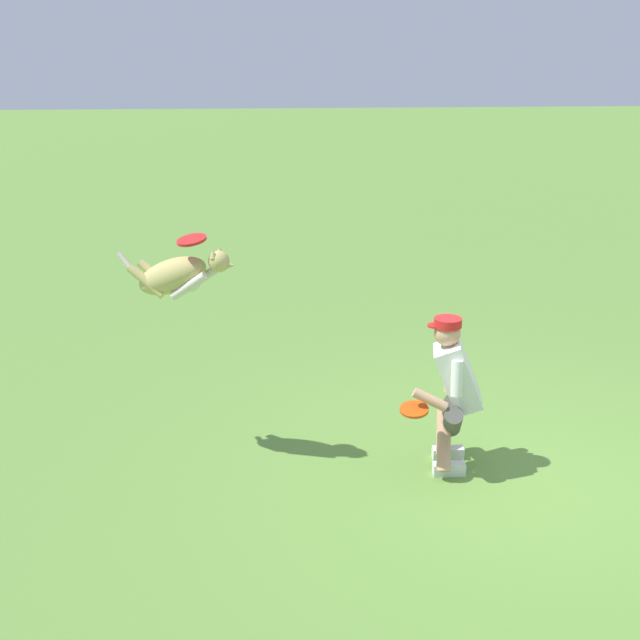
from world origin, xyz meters
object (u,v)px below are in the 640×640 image
Objects in this scene: person at (453,389)px; frisbee_flying at (192,240)px; frisbee_held at (414,409)px; dog at (178,275)px.

frisbee_flying is (2.05, -0.29, 1.19)m from person.
frisbee_held is at bearing 164.41° from frisbee_flying.
person is at bearing 171.92° from frisbee_flying.
frisbee_held is (0.34, 0.19, -0.09)m from person.
dog is 0.35m from frisbee_flying.
frisbee_flying is 2.19m from frisbee_held.
frisbee_flying reaches higher than person.
person is 5.67× the size of frisbee_held.
person is 2.39m from frisbee_flying.
person is 5.47× the size of frisbee_flying.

